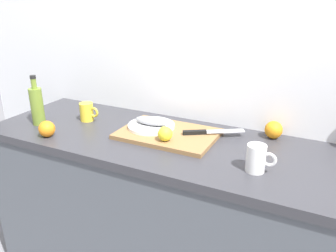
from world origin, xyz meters
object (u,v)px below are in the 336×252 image
Objects in this scene: coffee_mug_0 at (257,158)px; orange_0 at (47,129)px; cutting_board at (168,134)px; coffee_mug_1 at (87,112)px; olive_oil_bottle at (37,105)px; chef_knife at (206,132)px; fish_fillet at (151,121)px; lemon_0 at (165,134)px; white_plate at (151,126)px.

coffee_mug_0 reaches higher than orange_0.
coffee_mug_1 is (-0.47, -0.00, 0.04)m from cutting_board.
chef_knife is at bearing 14.42° from olive_oil_bottle.
fish_fillet is 0.18m from lemon_0.
lemon_0 is 0.70m from olive_oil_bottle.
olive_oil_bottle is 0.20m from orange_0.
lemon_0 is at bearing 4.83° from olive_oil_bottle.
olive_oil_bottle is 2.31× the size of coffee_mug_1.
lemon_0 reaches higher than orange_0.
cutting_board is at bearing -10.28° from white_plate.
white_plate is (-0.10, 0.02, 0.02)m from cutting_board.
coffee_mug_0 is at bearing -17.73° from white_plate.
chef_knife is 2.36× the size of coffee_mug_1.
white_plate is 0.18m from lemon_0.
coffee_mug_1 is (-0.64, -0.06, 0.02)m from chef_knife.
orange_0 is at bearing -145.75° from fish_fillet.
olive_oil_bottle reaches higher than chef_knife.
fish_fillet is at bearing 3.18° from coffee_mug_1.
coffee_mug_1 is (-0.51, 0.09, -0.00)m from lemon_0.
orange_0 is (-0.54, -0.16, -0.01)m from lemon_0.
white_plate is at bearing 34.25° from orange_0.
lemon_0 is 0.42m from coffee_mug_0.
cutting_board is at bearing 160.68° from coffee_mug_0.
white_plate is 1.33× the size of fish_fillet.
coffee_mug_0 is (0.28, -0.22, 0.03)m from chef_knife.
olive_oil_bottle is (-0.56, -0.17, 0.07)m from white_plate.
cutting_board is at bearing 167.26° from chef_knife.
orange_0 is (0.16, -0.10, -0.06)m from olive_oil_bottle.
lemon_0 is at bearing -162.94° from chef_knife.
olive_oil_bottle is (-0.66, -0.15, 0.09)m from cutting_board.
chef_knife is (0.27, 0.04, 0.00)m from white_plate.
coffee_mug_0 is (0.55, -0.18, 0.00)m from fish_fillet.
olive_oil_bottle is (-0.83, -0.21, 0.07)m from chef_knife.
chef_knife is (0.27, 0.04, -0.02)m from fish_fillet.
cutting_board is 1.99× the size of white_plate.
olive_oil_bottle reaches higher than white_plate.
fish_fillet is 0.67× the size of olive_oil_bottle.
white_plate is 0.89× the size of olive_oil_bottle.
orange_0 reaches higher than cutting_board.
lemon_0 is at bearing -70.80° from cutting_board.
lemon_0 is 0.59× the size of coffee_mug_0.
cutting_board is 4.09× the size of coffee_mug_1.
orange_0 is at bearing -145.75° from white_plate.
orange_0 is at bearing -163.27° from lemon_0.
orange_0 is (-0.03, -0.26, -0.01)m from coffee_mug_1.
chef_knife is at bearing 142.57° from coffee_mug_0.
white_plate is 0.49m from orange_0.
orange_0 reaches higher than chef_knife.
olive_oil_bottle is at bearing -141.30° from coffee_mug_1.
white_plate reaches higher than cutting_board.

